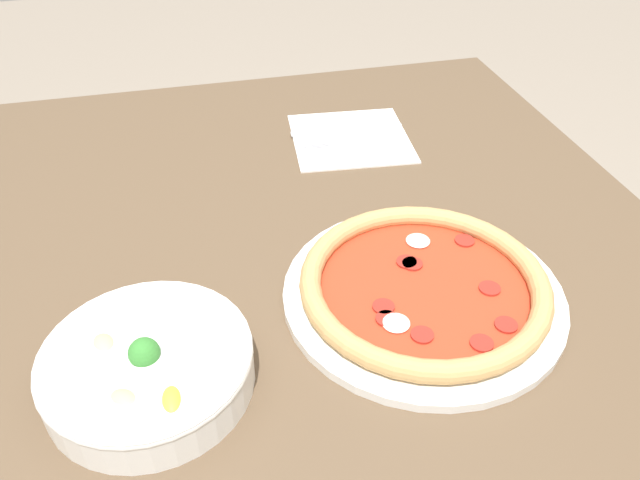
{
  "coord_description": "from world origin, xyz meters",
  "views": [
    {
      "loc": [
        -0.53,
        0.15,
        1.28
      ],
      "look_at": [
        0.1,
        0.0,
        0.77
      ],
      "focal_mm": 35.0,
      "sensor_mm": 36.0,
      "label": 1
    }
  ],
  "objects_px": {
    "bowl": "(148,365)",
    "knife": "(351,129)",
    "fork": "(356,144)",
    "pizza": "(424,287)"
  },
  "relations": [
    {
      "from": "bowl",
      "to": "knife",
      "type": "xyz_separation_m",
      "value": [
        0.48,
        -0.36,
        -0.02
      ]
    },
    {
      "from": "bowl",
      "to": "knife",
      "type": "height_order",
      "value": "bowl"
    },
    {
      "from": "pizza",
      "to": "fork",
      "type": "bearing_deg",
      "value": -3.9
    },
    {
      "from": "fork",
      "to": "knife",
      "type": "bearing_deg",
      "value": -93.37
    },
    {
      "from": "fork",
      "to": "bowl",
      "type": "bearing_deg",
      "value": 54.54
    },
    {
      "from": "knife",
      "to": "pizza",
      "type": "bearing_deg",
      "value": 89.43
    },
    {
      "from": "bowl",
      "to": "knife",
      "type": "relative_size",
      "value": 1.11
    },
    {
      "from": "pizza",
      "to": "knife",
      "type": "bearing_deg",
      "value": -4.3
    },
    {
      "from": "pizza",
      "to": "bowl",
      "type": "bearing_deg",
      "value": 99.61
    },
    {
      "from": "bowl",
      "to": "pizza",
      "type": "bearing_deg",
      "value": -80.39
    }
  ]
}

